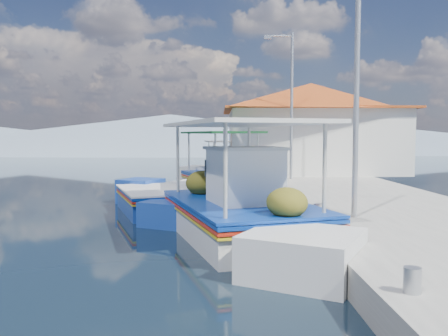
{
  "coord_description": "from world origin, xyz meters",
  "views": [
    {
      "loc": [
        1.58,
        -8.19,
        2.3
      ],
      "look_at": [
        1.76,
        6.18,
        1.3
      ],
      "focal_mm": 37.28,
      "sensor_mm": 36.0,
      "label": 1
    }
  ],
  "objects": [
    {
      "name": "ground",
      "position": [
        0.0,
        0.0,
        0.0
      ],
      "size": [
        160.0,
        160.0,
        0.0
      ],
      "primitive_type": "plane",
      "color": "black",
      "rests_on": "ground"
    },
    {
      "name": "quay",
      "position": [
        5.9,
        6.0,
        0.25
      ],
      "size": [
        5.0,
        44.0,
        0.5
      ],
      "primitive_type": "cube",
      "color": "#A6A49B",
      "rests_on": "ground"
    },
    {
      "name": "bollards",
      "position": [
        3.8,
        5.25,
        0.65
      ],
      "size": [
        0.2,
        17.2,
        0.3
      ],
      "color": "#A5A8AD",
      "rests_on": "quay"
    },
    {
      "name": "main_caique",
      "position": [
        2.09,
        2.26,
        0.56
      ],
      "size": [
        4.18,
        8.41,
        2.89
      ],
      "rotation": [
        0.0,
        0.0,
        -0.29
      ],
      "color": "white",
      "rests_on": "ground"
    },
    {
      "name": "caique_green_canopy",
      "position": [
        1.72,
        10.52,
        0.41
      ],
      "size": [
        3.81,
        6.85,
        2.73
      ],
      "rotation": [
        0.0,
        0.0,
        -0.36
      ],
      "color": "white",
      "rests_on": "ground"
    },
    {
      "name": "caique_blue_hull",
      "position": [
        -0.34,
        5.7,
        0.29
      ],
      "size": [
        3.02,
        5.65,
        1.06
      ],
      "rotation": [
        0.0,
        0.0,
        -0.33
      ],
      "color": "#193E97",
      "rests_on": "ground"
    },
    {
      "name": "caique_far",
      "position": [
        1.93,
        16.87,
        0.42
      ],
      "size": [
        2.3,
        6.38,
        2.25
      ],
      "rotation": [
        0.0,
        0.0,
        -0.1
      ],
      "color": "white",
      "rests_on": "ground"
    },
    {
      "name": "harbor_building",
      "position": [
        6.2,
        15.0,
        2.78
      ],
      "size": [
        10.49,
        10.49,
        4.4
      ],
      "color": "silver",
      "rests_on": "quay"
    },
    {
      "name": "lamp_post_near",
      "position": [
        4.51,
        2.0,
        3.85
      ],
      "size": [
        1.21,
        0.14,
        6.0
      ],
      "color": "#A5A8AD",
      "rests_on": "quay"
    },
    {
      "name": "lamp_post_far",
      "position": [
        4.51,
        11.0,
        3.85
      ],
      "size": [
        1.21,
        0.14,
        6.0
      ],
      "color": "#A5A8AD",
      "rests_on": "quay"
    },
    {
      "name": "mountain_ridge",
      "position": [
        6.54,
        56.0,
        2.04
      ],
      "size": [
        171.4,
        96.0,
        5.5
      ],
      "color": "gray",
      "rests_on": "ground"
    }
  ]
}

